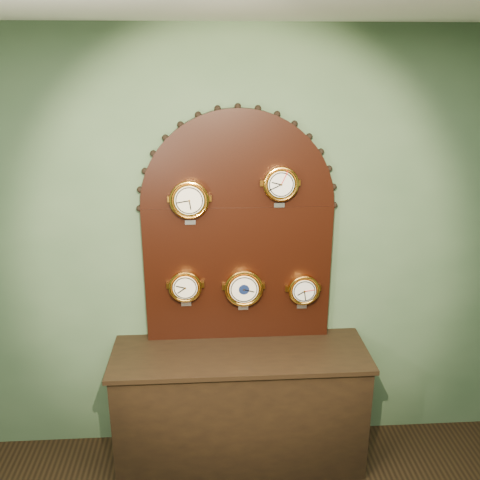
{
  "coord_description": "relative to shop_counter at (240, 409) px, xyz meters",
  "views": [
    {
      "loc": [
        -0.19,
        -0.7,
        2.6
      ],
      "look_at": [
        0.0,
        2.25,
        1.58
      ],
      "focal_mm": 39.45,
      "sensor_mm": 36.0,
      "label": 1
    }
  ],
  "objects": [
    {
      "name": "roman_clock",
      "position": [
        -0.3,
        0.15,
        1.4
      ],
      "size": [
        0.24,
        0.08,
        0.29
      ],
      "color": "gold",
      "rests_on": "display_board"
    },
    {
      "name": "display_board",
      "position": [
        0.0,
        0.22,
        1.23
      ],
      "size": [
        1.26,
        0.06,
        1.53
      ],
      "color": "black",
      "rests_on": "shop_counter"
    },
    {
      "name": "shop_counter",
      "position": [
        0.0,
        0.0,
        0.0
      ],
      "size": [
        1.6,
        0.5,
        0.8
      ],
      "primitive_type": "cube",
      "color": "black",
      "rests_on": "ground_plane"
    },
    {
      "name": "hygrometer",
      "position": [
        -0.34,
        0.15,
        0.83
      ],
      "size": [
        0.21,
        0.08,
        0.26
      ],
      "color": "gold",
      "rests_on": "display_board"
    },
    {
      "name": "tide_clock",
      "position": [
        0.42,
        0.15,
        0.79
      ],
      "size": [
        0.2,
        0.08,
        0.25
      ],
      "color": "gold",
      "rests_on": "display_board"
    },
    {
      "name": "barometer",
      "position": [
        0.03,
        0.15,
        0.81
      ],
      "size": [
        0.25,
        0.08,
        0.3
      ],
      "color": "gold",
      "rests_on": "display_board"
    },
    {
      "name": "wall_back",
      "position": [
        0.0,
        0.27,
        1.0
      ],
      "size": [
        4.0,
        0.0,
        4.0
      ],
      "primitive_type": "plane",
      "rotation": [
        1.57,
        0.0,
        0.0
      ],
      "color": "#445F41",
      "rests_on": "ground"
    },
    {
      "name": "arabic_clock",
      "position": [
        0.25,
        0.15,
        1.49
      ],
      "size": [
        0.21,
        0.08,
        0.27
      ],
      "color": "gold",
      "rests_on": "display_board"
    }
  ]
}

